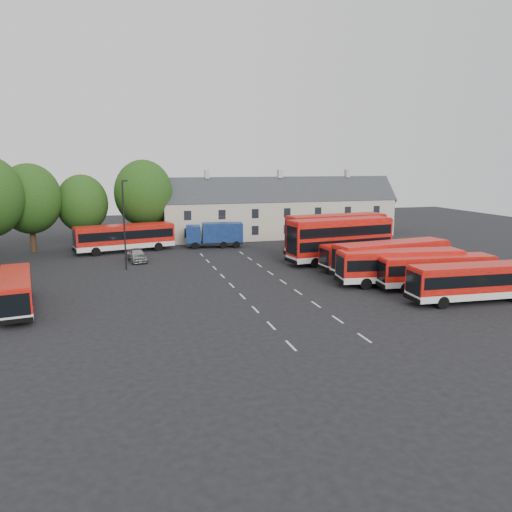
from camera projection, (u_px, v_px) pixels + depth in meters
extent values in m
plane|color=black|center=(237.00, 291.00, 43.79)|extent=(140.00, 140.00, 0.00)
cube|color=beige|center=(291.00, 346.00, 30.55)|extent=(0.15, 1.80, 0.01)
cube|color=beige|center=(271.00, 326.00, 34.33)|extent=(0.15, 1.80, 0.01)
cube|color=beige|center=(255.00, 309.00, 38.11)|extent=(0.15, 1.80, 0.01)
cube|color=beige|center=(242.00, 296.00, 41.89)|extent=(0.15, 1.80, 0.01)
cube|color=beige|center=(232.00, 285.00, 45.67)|extent=(0.15, 1.80, 0.01)
cube|color=beige|center=(222.00, 276.00, 49.46)|extent=(0.15, 1.80, 0.01)
cube|color=beige|center=(215.00, 268.00, 53.24)|extent=(0.15, 1.80, 0.01)
cube|color=beige|center=(208.00, 261.00, 57.02)|extent=(0.15, 1.80, 0.01)
cube|color=beige|center=(202.00, 255.00, 60.80)|extent=(0.15, 1.80, 0.01)
cube|color=beige|center=(364.00, 338.00, 31.90)|extent=(0.15, 1.80, 0.01)
cube|color=beige|center=(338.00, 319.00, 35.68)|extent=(0.15, 1.80, 0.01)
cube|color=beige|center=(316.00, 304.00, 39.46)|extent=(0.15, 1.80, 0.01)
cube|color=beige|center=(298.00, 292.00, 43.24)|extent=(0.15, 1.80, 0.01)
cube|color=beige|center=(283.00, 282.00, 47.02)|extent=(0.15, 1.80, 0.01)
cube|color=beige|center=(270.00, 273.00, 50.80)|extent=(0.15, 1.80, 0.01)
cube|color=beige|center=(259.00, 265.00, 54.59)|extent=(0.15, 1.80, 0.01)
cube|color=beige|center=(250.00, 259.00, 58.37)|extent=(0.15, 1.80, 0.01)
cube|color=beige|center=(241.00, 253.00, 62.15)|extent=(0.15, 1.80, 0.01)
cylinder|color=black|center=(33.00, 236.00, 62.61)|extent=(0.70, 0.70, 4.02)
ellipsoid|color=#193D10|center=(30.00, 199.00, 61.75)|extent=(7.59, 7.59, 8.73)
cylinder|color=black|center=(84.00, 234.00, 66.16)|extent=(0.70, 0.70, 3.50)
ellipsoid|color=#193D10|center=(82.00, 204.00, 65.42)|extent=(6.60, 6.60, 7.59)
cylinder|color=black|center=(145.00, 228.00, 69.20)|extent=(0.70, 0.70, 4.20)
ellipsoid|color=#193D10|center=(144.00, 193.00, 68.31)|extent=(7.92, 7.92, 9.11)
cube|color=beige|center=(279.00, 219.00, 75.42)|extent=(35.00, 7.00, 5.50)
cube|color=#2D3035|center=(280.00, 201.00, 74.91)|extent=(35.70, 7.13, 7.13)
cube|color=beige|center=(207.00, 174.00, 71.22)|extent=(0.60, 0.90, 1.20)
cube|color=beige|center=(280.00, 174.00, 74.19)|extent=(0.60, 0.90, 1.20)
cube|color=beige|center=(347.00, 173.00, 77.15)|extent=(0.60, 0.90, 1.20)
cube|color=silver|center=(474.00, 293.00, 40.00)|extent=(11.04, 3.11, 0.55)
cube|color=#B7130B|center=(475.00, 278.00, 39.78)|extent=(11.04, 3.11, 1.93)
cube|color=black|center=(475.00, 277.00, 39.77)|extent=(10.61, 3.14, 0.94)
cube|color=#B7130B|center=(476.00, 265.00, 39.59)|extent=(10.82, 3.00, 0.12)
cylinder|color=black|center=(443.00, 302.00, 38.23)|extent=(1.01, 0.33, 0.99)
cylinder|color=black|center=(502.00, 290.00, 41.88)|extent=(1.01, 0.33, 0.99)
cube|color=silver|center=(435.00, 280.00, 44.41)|extent=(10.67, 3.41, 0.52)
cube|color=#B7130B|center=(436.00, 267.00, 44.19)|extent=(10.67, 3.41, 1.86)
cube|color=black|center=(436.00, 267.00, 44.18)|extent=(10.26, 3.43, 0.91)
cube|color=#B7130B|center=(437.00, 256.00, 44.01)|extent=(10.45, 3.30, 0.11)
cylinder|color=black|center=(405.00, 288.00, 42.83)|extent=(0.98, 0.36, 0.95)
cylinder|color=black|center=(462.00, 279.00, 46.08)|extent=(0.98, 0.36, 0.95)
cube|color=silver|center=(399.00, 276.00, 45.72)|extent=(11.69, 4.02, 0.57)
cube|color=#B7130B|center=(400.00, 262.00, 45.48)|extent=(11.69, 4.02, 2.03)
cube|color=black|center=(400.00, 262.00, 45.47)|extent=(11.25, 4.02, 0.99)
cube|color=#B7130B|center=(401.00, 251.00, 45.29)|extent=(11.45, 3.89, 0.12)
cylinder|color=black|center=(366.00, 284.00, 44.08)|extent=(1.07, 0.42, 1.04)
cylinder|color=black|center=(430.00, 275.00, 47.46)|extent=(1.07, 0.42, 1.04)
cube|color=silver|center=(391.00, 268.00, 49.10)|extent=(12.49, 4.44, 0.61)
cube|color=#B7130B|center=(392.00, 254.00, 48.84)|extent=(12.49, 4.44, 2.17)
cube|color=black|center=(392.00, 254.00, 48.83)|extent=(12.01, 4.43, 1.06)
cube|color=#B7130B|center=(392.00, 243.00, 48.63)|extent=(12.23, 4.29, 0.13)
cylinder|color=black|center=(366.00, 277.00, 46.47)|extent=(1.14, 0.46, 1.11)
cylinder|color=black|center=(413.00, 265.00, 51.84)|extent=(1.14, 0.46, 1.11)
cube|color=silver|center=(366.00, 263.00, 52.23)|extent=(10.17, 3.12, 0.50)
cube|color=#B7130B|center=(366.00, 252.00, 52.02)|extent=(10.17, 3.12, 1.77)
cube|color=black|center=(366.00, 252.00, 52.02)|extent=(9.78, 3.14, 0.86)
cube|color=#B7130B|center=(367.00, 244.00, 51.85)|extent=(9.96, 3.01, 0.11)
cylinder|color=black|center=(344.00, 270.00, 50.21)|extent=(0.93, 0.33, 0.91)
cylinder|color=black|center=(386.00, 262.00, 54.34)|extent=(0.93, 0.33, 0.91)
cube|color=silver|center=(340.00, 255.00, 55.81)|extent=(12.39, 4.31, 0.61)
cube|color=#B7130B|center=(340.00, 236.00, 55.42)|extent=(12.39, 4.31, 3.70)
cube|color=black|center=(340.00, 243.00, 55.55)|extent=(11.92, 4.32, 1.05)
cube|color=#B7130B|center=(341.00, 219.00, 55.07)|extent=(12.14, 4.17, 0.13)
cylinder|color=black|center=(315.00, 263.00, 53.23)|extent=(1.13, 0.45, 1.10)
cylinder|color=black|center=(362.00, 254.00, 58.51)|extent=(1.13, 0.45, 1.10)
cube|color=black|center=(340.00, 230.00, 55.29)|extent=(11.92, 4.32, 1.05)
cube|color=silver|center=(336.00, 249.00, 59.65)|extent=(12.51, 4.08, 0.61)
cube|color=#B7130B|center=(336.00, 231.00, 59.25)|extent=(12.51, 4.08, 3.74)
cube|color=black|center=(336.00, 237.00, 59.38)|extent=(12.03, 4.09, 1.06)
cube|color=#B7130B|center=(337.00, 215.00, 58.89)|extent=(12.26, 3.94, 0.13)
cylinder|color=black|center=(312.00, 256.00, 57.10)|extent=(1.14, 0.43, 1.12)
cylinder|color=black|center=(358.00, 248.00, 62.30)|extent=(1.14, 0.43, 1.12)
cube|color=black|center=(336.00, 225.00, 59.11)|extent=(12.03, 4.09, 1.06)
cube|color=silver|center=(17.00, 302.00, 37.81)|extent=(3.67, 9.94, 0.49)
cube|color=#B7130B|center=(15.00, 287.00, 37.61)|extent=(3.67, 9.94, 1.72)
cube|color=black|center=(15.00, 287.00, 37.60)|extent=(3.66, 9.57, 0.84)
cube|color=#B7130B|center=(14.00, 276.00, 37.44)|extent=(3.55, 9.74, 0.11)
cylinder|color=black|center=(32.00, 314.00, 35.49)|extent=(0.38, 0.91, 0.88)
cylinder|color=black|center=(4.00, 296.00, 40.22)|extent=(0.38, 0.91, 0.88)
cube|color=silver|center=(125.00, 245.00, 62.78)|extent=(12.44, 5.35, 0.61)
cube|color=#B7130B|center=(125.00, 234.00, 62.52)|extent=(12.44, 5.35, 2.15)
cube|color=black|center=(125.00, 234.00, 62.51)|extent=(11.98, 5.31, 1.05)
cube|color=#B7130B|center=(124.00, 225.00, 62.32)|extent=(12.18, 5.19, 0.13)
cylinder|color=black|center=(96.00, 252.00, 59.93)|extent=(1.14, 0.54, 1.10)
cylinder|color=black|center=(152.00, 244.00, 65.73)|extent=(1.14, 0.54, 1.10)
cube|color=black|center=(214.00, 243.00, 66.21)|extent=(7.60, 2.88, 0.28)
cube|color=navy|center=(193.00, 234.00, 65.57)|extent=(2.13, 2.53, 2.22)
cube|color=black|center=(186.00, 232.00, 65.38)|extent=(0.34, 1.96, 1.11)
cube|color=navy|center=(222.00, 232.00, 66.12)|extent=(5.53, 2.96, 2.50)
cylinder|color=black|center=(195.00, 246.00, 64.84)|extent=(0.95, 0.37, 0.93)
cylinder|color=black|center=(235.00, 242.00, 67.68)|extent=(0.95, 0.37, 0.93)
imported|color=#9C9FA4|center=(137.00, 255.00, 56.64)|extent=(2.32, 4.61, 1.51)
cylinder|color=black|center=(124.00, 226.00, 51.52)|extent=(0.17, 0.17, 9.25)
cube|color=black|center=(125.00, 181.00, 50.81)|extent=(0.59, 0.36, 0.17)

